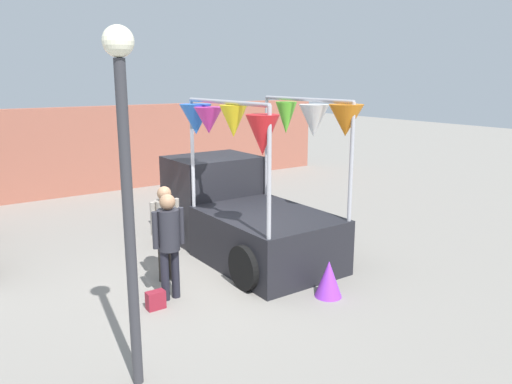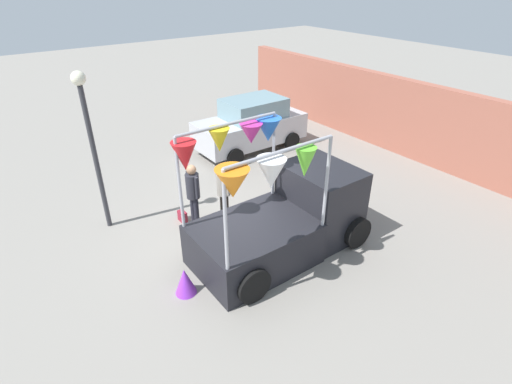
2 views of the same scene
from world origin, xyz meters
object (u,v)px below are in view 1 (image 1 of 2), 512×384
Objects in this scene: person_vendor at (165,224)px; handbag at (156,300)px; street_lamp at (125,163)px; person_customer at (169,236)px; vendor_truck at (238,206)px; folded_kite_bundle_violet at (329,279)px.

person_vendor is 1.41m from handbag.
handbag is at bearing 59.90° from street_lamp.
person_customer is 6.11× the size of handbag.
vendor_truck reaches higher than person_customer.
folded_kite_bundle_violet is at bearing -33.31° from person_customer.
person_customer is at bearing 146.69° from folded_kite_bundle_violet.
folded_kite_bundle_violet is at bearing -49.10° from person_vendor.
person_vendor is (-1.84, -0.57, 0.07)m from vendor_truck.
vendor_truck is 2.75m from folded_kite_bundle_violet.
street_lamp reaches higher than folded_kite_bundle_violet.
vendor_truck is 2.49m from person_customer.
handbag is 3.08m from street_lamp.
handbag is 0.07× the size of street_lamp.
vendor_truck reaches higher than person_vendor.
person_customer is at bearing -148.67° from vendor_truck.
handbag is at bearing 154.26° from folded_kite_bundle_violet.
person_vendor is at bearing -162.80° from vendor_truck.
street_lamp is (-1.30, -1.83, 1.54)m from person_customer.
person_customer is 0.43× the size of street_lamp.
vendor_truck reaches higher than handbag.
person_vendor is 2.88m from folded_kite_bundle_violet.
person_customer is 2.63m from folded_kite_bundle_violet.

